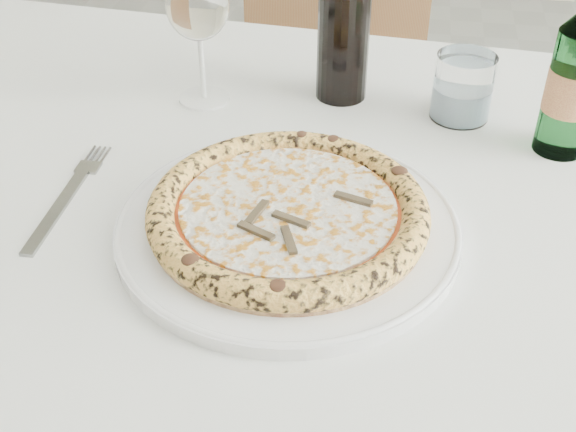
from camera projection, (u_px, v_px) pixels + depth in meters
name	position (u px, v px, depth m)	size (l,w,h in m)	color
dining_table	(302.00, 239.00, 0.87)	(1.50, 0.96, 0.76)	brown
chair_far	(335.00, 66.00, 1.57)	(0.46, 0.46, 0.93)	brown
plate	(288.00, 225.00, 0.73)	(0.35, 0.35, 0.02)	white
pizza	(288.00, 211.00, 0.72)	(0.28, 0.28, 0.03)	tan
fork	(67.00, 196.00, 0.78)	(0.03, 0.22, 0.00)	gray
wine_glass	(197.00, 8.00, 0.89)	(0.08, 0.08, 0.18)	white
tumbler	(462.00, 91.00, 0.91)	(0.07, 0.07, 0.08)	white
beer_bottle	(575.00, 79.00, 0.81)	(0.06, 0.06, 0.23)	#4E8B5A
wine_bottle	(345.00, 11.00, 0.91)	(0.07, 0.07, 0.28)	black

